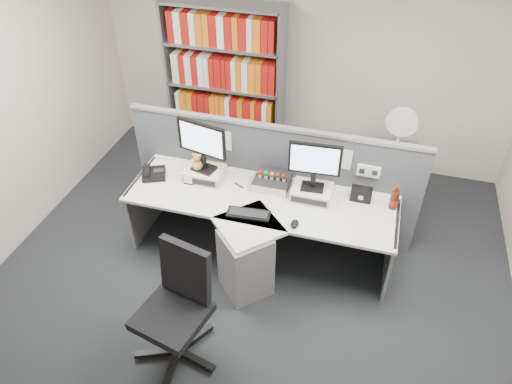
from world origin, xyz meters
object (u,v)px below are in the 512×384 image
(desk, at_px, (254,233))
(cola_bottle, at_px, (394,200))
(monitor_left, at_px, (202,143))
(keyboard, at_px, (248,214))
(desk_calendar, at_px, (189,179))
(mouse, at_px, (295,224))
(office_chair, at_px, (178,304))
(filing_cabinet, at_px, (390,178))
(desktop_pc, at_px, (272,182))
(monitor_right, at_px, (315,162))
(desk_phone, at_px, (153,174))
(desk_fan, at_px, (401,125))
(speaker, at_px, (361,194))
(shelving_unit, at_px, (226,88))

(desk, height_order, cola_bottle, cola_bottle)
(monitor_left, distance_m, keyboard, 0.84)
(desk_calendar, bearing_deg, mouse, -15.80)
(desk_calendar, bearing_deg, monitor_left, 49.03)
(office_chair, bearing_deg, filing_cabinet, 58.27)
(desktop_pc, xyz_separation_m, keyboard, (-0.10, -0.49, -0.03))
(monitor_right, relative_size, cola_bottle, 1.91)
(desk, xyz_separation_m, cola_bottle, (1.22, 0.42, 0.36))
(desk, bearing_deg, keyboard, -131.79)
(desktop_pc, height_order, desk_phone, desk_phone)
(mouse, distance_m, office_chair, 1.24)
(desk, height_order, monitor_left, monitor_left)
(desk_phone, xyz_separation_m, cola_bottle, (2.36, 0.17, 0.06))
(desktop_pc, xyz_separation_m, mouse, (0.34, -0.51, -0.02))
(cola_bottle, height_order, desk_fan, desk_fan)
(mouse, distance_m, filing_cabinet, 1.72)
(speaker, distance_m, filing_cabinet, 1.07)
(monitor_left, xyz_separation_m, keyboard, (0.59, -0.43, -0.40))
(monitor_right, bearing_deg, cola_bottle, 2.70)
(speaker, bearing_deg, desk_fan, 73.50)
(keyboard, height_order, shelving_unit, shelving_unit)
(monitor_left, bearing_deg, keyboard, -36.00)
(mouse, bearing_deg, speaker, 45.30)
(desk_phone, bearing_deg, speaker, 5.78)
(shelving_unit, relative_size, desk_fan, 3.57)
(shelving_unit, bearing_deg, desk_calendar, -84.62)
(desk, distance_m, speaker, 1.08)
(keyboard, distance_m, shelving_unit, 2.10)
(keyboard, height_order, office_chair, office_chair)
(filing_cabinet, bearing_deg, keyboard, -130.65)
(cola_bottle, bearing_deg, shelving_unit, 146.06)
(desktop_pc, bearing_deg, desk_fan, 40.03)
(monitor_right, bearing_deg, shelving_unit, 132.94)
(keyboard, height_order, desk_phone, desk_phone)
(cola_bottle, bearing_deg, mouse, -149.35)
(cola_bottle, xyz_separation_m, filing_cabinet, (-0.02, 0.98, -0.47))
(desk_phone, bearing_deg, mouse, -11.92)
(desk, distance_m, monitor_left, 1.01)
(mouse, bearing_deg, desk_calendar, 164.20)
(monitor_right, bearing_deg, desk_phone, -175.31)
(desktop_pc, height_order, keyboard, desktop_pc)
(monitor_left, distance_m, desk_phone, 0.64)
(cola_bottle, bearing_deg, desk_calendar, -175.18)
(monitor_left, xyz_separation_m, desk_phone, (-0.50, -0.13, -0.38))
(monitor_right, height_order, speaker, monitor_right)
(monitor_left, xyz_separation_m, mouse, (1.03, -0.45, -0.39))
(monitor_right, height_order, office_chair, monitor_right)
(desk_calendar, bearing_deg, shelving_unit, 95.38)
(mouse, height_order, office_chair, office_chair)
(shelving_unit, bearing_deg, monitor_right, -47.06)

